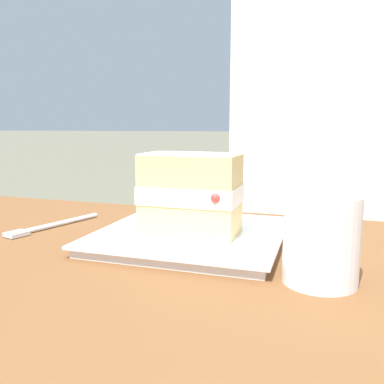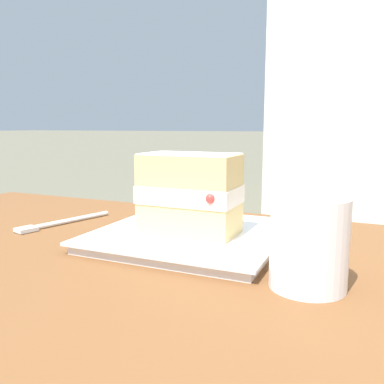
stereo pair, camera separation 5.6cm
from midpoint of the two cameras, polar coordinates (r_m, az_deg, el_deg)
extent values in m
cylinder|color=brown|center=(1.14, -21.59, -21.14)|extent=(0.07, 0.07, 0.73)
cube|color=white|center=(0.58, 2.81, -6.37)|extent=(0.24, 0.24, 0.01)
cube|color=white|center=(0.57, 2.82, -5.60)|extent=(0.25, 0.25, 0.00)
cube|color=#E0C17A|center=(0.56, 2.62, -3.65)|extent=(0.13, 0.07, 0.04)
cube|color=white|center=(0.55, 2.64, -0.31)|extent=(0.13, 0.08, 0.02)
sphere|color=red|center=(0.59, 2.51, 0.31)|extent=(0.01, 0.01, 0.01)
sphere|color=red|center=(0.50, 5.86, -0.95)|extent=(0.01, 0.01, 0.01)
cube|color=#E0C17A|center=(0.55, 2.67, 3.10)|extent=(0.13, 0.07, 0.04)
cube|color=white|center=(0.54, 2.68, 5.37)|extent=(0.13, 0.07, 0.00)
cylinder|color=silver|center=(0.71, -14.18, -3.84)|extent=(0.05, 0.14, 0.01)
cube|color=silver|center=(0.66, -20.12, -5.00)|extent=(0.03, 0.04, 0.01)
cylinder|color=white|center=(0.43, 19.83, -6.81)|extent=(0.08, 0.08, 0.09)
cylinder|color=black|center=(0.42, 20.13, -1.50)|extent=(0.07, 0.07, 0.00)
camera|label=1|loc=(0.03, -87.14, 0.46)|focal=37.84mm
camera|label=2|loc=(0.03, 92.86, -0.46)|focal=37.84mm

